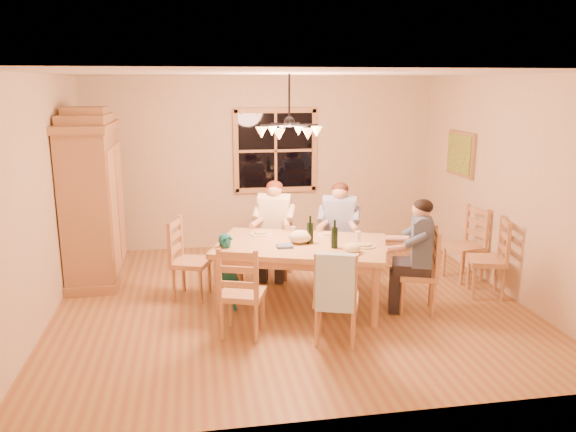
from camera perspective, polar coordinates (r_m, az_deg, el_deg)
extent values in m
plane|color=#9A6038|center=(6.94, 0.12, -8.60)|extent=(5.50, 5.50, 0.00)
cube|color=white|center=(6.44, 0.13, 14.29)|extent=(5.50, 5.00, 0.02)
cube|color=beige|center=(9.00, -2.57, 5.39)|extent=(5.50, 0.02, 2.70)
cube|color=beige|center=(6.68, -23.83, 1.46)|extent=(0.02, 5.00, 2.70)
cube|color=beige|center=(7.52, 21.28, 2.91)|extent=(0.02, 5.00, 2.70)
cube|color=black|center=(8.98, -1.29, 6.67)|extent=(1.20, 0.03, 1.20)
cube|color=tan|center=(8.96, -1.27, 6.65)|extent=(1.30, 0.06, 1.30)
cube|color=#976C41|center=(8.51, 17.16, 6.05)|extent=(0.04, 0.78, 0.64)
cube|color=#1E6B2D|center=(8.50, 16.98, 6.05)|extent=(0.02, 0.68, 0.54)
cylinder|color=black|center=(6.44, 0.13, 11.93)|extent=(0.02, 0.02, 0.53)
sphere|color=black|center=(6.45, 0.13, 9.58)|extent=(0.12, 0.12, 0.12)
cylinder|color=black|center=(6.48, 1.54, 9.24)|extent=(0.34, 0.02, 0.02)
cone|color=#FFB259|center=(6.52, 2.93, 8.54)|extent=(0.13, 0.13, 0.12)
cylinder|color=black|center=(6.61, 0.61, 9.32)|extent=(0.19, 0.31, 0.02)
cone|color=#FFB259|center=(6.76, 1.08, 8.73)|extent=(0.13, 0.13, 0.12)
cylinder|color=black|center=(6.58, -0.78, 9.30)|extent=(0.19, 0.31, 0.02)
cone|color=#FFB259|center=(6.71, -1.64, 8.69)|extent=(0.13, 0.13, 0.12)
cylinder|color=black|center=(6.43, -1.30, 9.20)|extent=(0.34, 0.02, 0.02)
cone|color=#FFB259|center=(6.42, -2.72, 8.47)|extent=(0.13, 0.13, 0.12)
cylinder|color=black|center=(6.31, -0.38, 9.12)|extent=(0.19, 0.31, 0.02)
cone|color=#FFB259|center=(6.16, -0.92, 8.28)|extent=(0.13, 0.13, 0.12)
cylinder|color=black|center=(6.33, 1.06, 9.14)|extent=(0.19, 0.31, 0.02)
cone|color=#FFB259|center=(6.22, 2.03, 8.32)|extent=(0.13, 0.13, 0.12)
cube|color=#976C41|center=(7.86, -19.21, 0.90)|extent=(0.60, 1.30, 2.00)
cube|color=#976C41|center=(7.72, -19.81, 8.53)|extent=(0.66, 1.40, 0.10)
cube|color=#976C41|center=(7.71, -19.87, 9.27)|extent=(0.58, 1.00, 0.12)
cube|color=#976C41|center=(7.71, -19.93, 10.01)|extent=(0.52, 0.55, 0.10)
cube|color=tan|center=(7.50, -17.28, 0.46)|extent=(0.03, 0.55, 1.60)
cube|color=tan|center=(8.14, -16.69, 1.48)|extent=(0.03, 0.55, 1.60)
cube|color=#976C41|center=(8.11, -18.70, -5.60)|extent=(0.66, 1.40, 0.12)
cube|color=#B0784E|center=(6.61, 1.35, -3.03)|extent=(2.24, 1.76, 0.06)
cube|color=tan|center=(6.64, 1.34, -3.70)|extent=(2.05, 1.57, 0.10)
cylinder|color=tan|center=(6.45, -7.12, -7.14)|extent=(0.09, 0.09, 0.70)
cylinder|color=tan|center=(6.21, 8.84, -8.01)|extent=(0.09, 0.09, 0.70)
cylinder|color=tan|center=(7.35, -4.96, -4.47)|extent=(0.09, 0.09, 0.70)
cylinder|color=tan|center=(7.15, 8.91, -5.12)|extent=(0.09, 0.09, 0.70)
cube|color=tan|center=(7.64, -1.36, -2.95)|extent=(0.55, 0.54, 0.06)
cube|color=tan|center=(7.57, -1.38, -0.99)|extent=(0.38, 0.17, 0.54)
cube|color=tan|center=(7.54, 5.17, -3.23)|extent=(0.55, 0.54, 0.06)
cube|color=tan|center=(7.47, 5.21, -1.25)|extent=(0.38, 0.17, 0.54)
cube|color=tan|center=(5.93, -4.64, -7.90)|extent=(0.55, 0.54, 0.06)
cube|color=tan|center=(5.84, -4.69, -5.43)|extent=(0.38, 0.17, 0.54)
cube|color=tan|center=(5.79, 4.93, -8.46)|extent=(0.55, 0.54, 0.06)
cube|color=tan|center=(5.69, 4.98, -5.94)|extent=(0.38, 0.17, 0.54)
cube|color=tan|center=(7.00, -9.81, -4.69)|extent=(0.54, 0.55, 0.06)
cube|color=tan|center=(6.92, -9.89, -2.56)|extent=(0.17, 0.38, 0.54)
cube|color=tan|center=(6.66, 13.07, -5.79)|extent=(0.54, 0.55, 0.06)
cube|color=tan|center=(6.58, 13.19, -3.57)|extent=(0.17, 0.38, 0.54)
cube|color=beige|center=(7.54, -1.38, -0.11)|extent=(0.45, 0.34, 0.52)
cube|color=#262328|center=(7.62, -1.37, -2.37)|extent=(0.49, 0.52, 0.14)
sphere|color=tan|center=(7.46, -1.40, 2.73)|extent=(0.21, 0.21, 0.21)
ellipsoid|color=#592614|center=(7.46, -1.40, 2.96)|extent=(0.22, 0.22, 0.17)
cube|color=#2F4A81|center=(7.44, 5.23, -0.35)|extent=(0.45, 0.34, 0.52)
cube|color=#262328|center=(7.52, 5.18, -2.65)|extent=(0.49, 0.52, 0.14)
sphere|color=tan|center=(7.36, 5.29, 2.52)|extent=(0.21, 0.21, 0.21)
ellipsoid|color=#381E11|center=(7.35, 5.30, 2.75)|extent=(0.22, 0.22, 0.17)
cube|color=#465871|center=(6.55, 13.25, -2.56)|extent=(0.34, 0.45, 0.52)
cube|color=#262328|center=(6.64, 13.10, -5.14)|extent=(0.52, 0.49, 0.14)
sphere|color=tan|center=(6.45, 13.42, 0.68)|extent=(0.21, 0.21, 0.21)
ellipsoid|color=black|center=(6.45, 13.44, 0.94)|extent=(0.22, 0.22, 0.17)
cube|color=#B6E2F6|center=(5.52, 4.83, -6.78)|extent=(0.39, 0.22, 0.58)
cylinder|color=black|center=(6.57, 2.27, -1.38)|extent=(0.08, 0.08, 0.33)
cylinder|color=black|center=(6.40, 4.75, -1.82)|extent=(0.08, 0.08, 0.33)
cylinder|color=white|center=(6.98, -2.75, -1.82)|extent=(0.26, 0.26, 0.02)
cylinder|color=white|center=(6.93, 4.09, -1.95)|extent=(0.26, 0.26, 0.02)
cylinder|color=white|center=(6.52, 7.77, -3.03)|extent=(0.26, 0.26, 0.02)
cylinder|color=silver|center=(6.82, 0.53, -1.65)|extent=(0.06, 0.06, 0.14)
cylinder|color=silver|center=(6.65, 7.12, -2.15)|extent=(0.06, 0.06, 0.14)
ellipsoid|color=beige|center=(6.27, 6.52, -3.22)|extent=(0.20, 0.20, 0.11)
cube|color=slate|center=(6.43, -0.34, -3.08)|extent=(0.22, 0.19, 0.03)
ellipsoid|color=beige|center=(6.59, 1.25, -2.12)|extent=(0.28, 0.22, 0.15)
imported|color=#176367|center=(6.56, -6.19, -5.72)|extent=(0.36, 0.26, 0.92)
cube|color=tan|center=(7.40, 19.53, -4.30)|extent=(0.53, 0.54, 0.06)
cube|color=tan|center=(7.32, 19.69, -2.28)|extent=(0.16, 0.38, 0.54)
cube|color=tan|center=(7.90, 17.44, -3.02)|extent=(0.51, 0.53, 0.06)
cube|color=tan|center=(7.84, 17.57, -1.13)|extent=(0.14, 0.38, 0.54)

